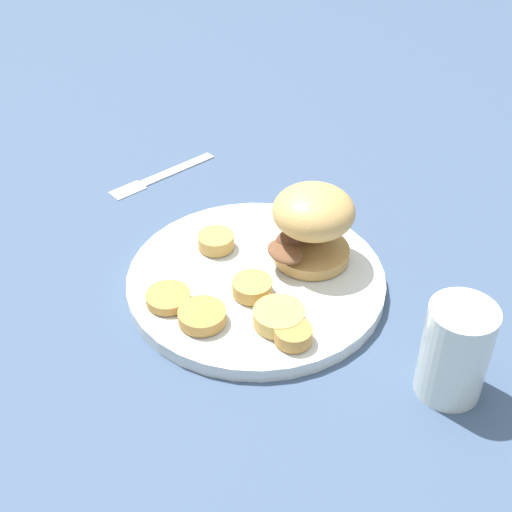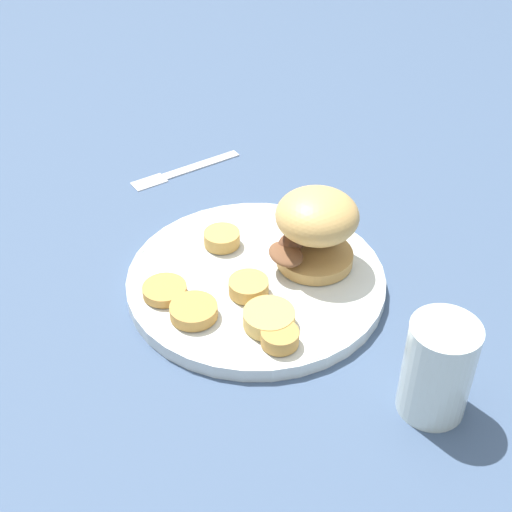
{
  "view_description": "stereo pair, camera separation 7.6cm",
  "coord_description": "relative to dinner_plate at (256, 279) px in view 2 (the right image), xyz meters",
  "views": [
    {
      "loc": [
        -0.51,
        -0.31,
        0.51
      ],
      "look_at": [
        0.0,
        0.0,
        0.04
      ],
      "focal_mm": 50.0,
      "sensor_mm": 36.0,
      "label": 1
    },
    {
      "loc": [
        -0.47,
        -0.38,
        0.51
      ],
      "look_at": [
        0.0,
        0.0,
        0.04
      ],
      "focal_mm": 50.0,
      "sensor_mm": 36.0,
      "label": 2
    }
  ],
  "objects": [
    {
      "name": "drinking_glass",
      "position": [
        -0.03,
        -0.23,
        0.04
      ],
      "size": [
        0.06,
        0.06,
        0.1
      ],
      "color": "silver",
      "rests_on": "ground_plane"
    },
    {
      "name": "potato_round_5",
      "position": [
        -0.07,
        -0.08,
        0.02
      ],
      "size": [
        0.04,
        0.04,
        0.02
      ],
      "primitive_type": "cylinder",
      "color": "#BC8942",
      "rests_on": "dinner_plate"
    },
    {
      "name": "potato_round_3",
      "position": [
        -0.09,
        0.01,
        0.01
      ],
      "size": [
        0.05,
        0.05,
        0.01
      ],
      "primitive_type": "cylinder",
      "color": "#BC8942",
      "rests_on": "dinner_plate"
    },
    {
      "name": "dinner_plate",
      "position": [
        0.0,
        0.0,
        0.0
      ],
      "size": [
        0.28,
        0.28,
        0.02
      ],
      "color": "silver",
      "rests_on": "ground_plane"
    },
    {
      "name": "potato_round_1",
      "position": [
        0.02,
        0.06,
        0.02
      ],
      "size": [
        0.04,
        0.04,
        0.02
      ],
      "primitive_type": "cylinder",
      "color": "tan",
      "rests_on": "dinner_plate"
    },
    {
      "name": "sandwich",
      "position": [
        0.06,
        -0.04,
        0.06
      ],
      "size": [
        0.11,
        0.09,
        0.09
      ],
      "color": "tan",
      "rests_on": "dinner_plate"
    },
    {
      "name": "fork",
      "position": [
        0.13,
        0.23,
        -0.01
      ],
      "size": [
        0.16,
        0.07,
        0.0
      ],
      "color": "silver",
      "rests_on": "ground_plane"
    },
    {
      "name": "ground_plane",
      "position": [
        0.0,
        0.0,
        -0.01
      ],
      "size": [
        4.0,
        4.0,
        0.0
      ],
      "primitive_type": "plane",
      "color": "#3D5170"
    },
    {
      "name": "potato_round_4",
      "position": [
        -0.09,
        0.05,
        0.01
      ],
      "size": [
        0.05,
        0.05,
        0.01
      ],
      "primitive_type": "cylinder",
      "color": "#BC8942",
      "rests_on": "dinner_plate"
    },
    {
      "name": "potato_round_0",
      "position": [
        -0.05,
        -0.06,
        0.02
      ],
      "size": [
        0.05,
        0.05,
        0.02
      ],
      "primitive_type": "cylinder",
      "color": "tan",
      "rests_on": "dinner_plate"
    },
    {
      "name": "potato_round_2",
      "position": [
        -0.03,
        -0.01,
        0.02
      ],
      "size": [
        0.04,
        0.04,
        0.02
      ],
      "primitive_type": "cylinder",
      "color": "tan",
      "rests_on": "dinner_plate"
    }
  ]
}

